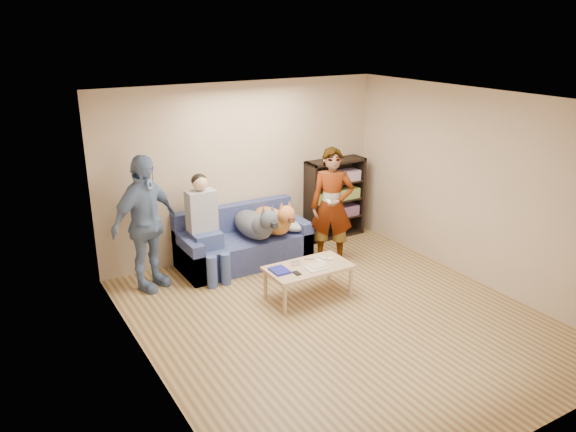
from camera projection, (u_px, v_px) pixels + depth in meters
ground at (338, 318)px, 6.79m from camera, size 5.00×5.00×0.00m
ceiling at (345, 101)px, 5.94m from camera, size 5.00×5.00×0.00m
wall_back at (244, 170)px, 8.40m from camera, size 4.50×0.00×4.50m
wall_front at (531, 308)px, 4.33m from camera, size 4.50×0.00×4.50m
wall_left at (147, 256)px, 5.29m from camera, size 0.00×5.00×5.00m
wall_right at (480, 188)px, 7.45m from camera, size 0.00×5.00×5.00m
blanket at (296, 225)px, 8.42m from camera, size 0.44×0.37×0.15m
person_standing_right at (332, 206)px, 8.14m from camera, size 0.75×0.71×1.72m
person_standing_left at (145, 223)px, 7.30m from camera, size 1.15×0.88×1.82m
held_controller at (329, 201)px, 7.83m from camera, size 0.07×0.12×0.03m
notebook_blue at (280, 270)px, 7.06m from camera, size 0.20×0.26×0.03m
papers at (316, 268)px, 7.15m from camera, size 0.26×0.20×0.02m
magazine at (317, 266)px, 7.18m from camera, size 0.22×0.17×0.01m
camera_silver at (296, 263)px, 7.24m from camera, size 0.11×0.06×0.05m
controller_a at (322, 258)px, 7.42m from camera, size 0.04×0.13×0.03m
controller_b at (331, 259)px, 7.40m from camera, size 0.09×0.06×0.03m
headphone_cup_a at (322, 263)px, 7.29m from camera, size 0.07×0.07×0.02m
headphone_cup_b at (319, 261)px, 7.35m from camera, size 0.07×0.07×0.02m
pen_orange at (314, 271)px, 7.07m from camera, size 0.13×0.06×0.01m
pen_black at (309, 259)px, 7.42m from camera, size 0.13×0.08×0.01m
wallet at (297, 273)px, 6.99m from camera, size 0.07×0.12×0.02m
sofa at (243, 245)px, 8.29m from camera, size 1.90×0.85×0.82m
person_seated at (205, 223)px, 7.72m from camera, size 0.40×0.73×1.47m
dog_gray at (256, 224)px, 8.06m from camera, size 0.42×1.25×0.61m
dog_tan at (274, 220)px, 8.24m from camera, size 0.42×1.17×0.60m
coffee_table at (309, 269)px, 7.23m from camera, size 1.10×0.60×0.42m
bookshelf at (334, 197)px, 9.21m from camera, size 1.00×0.34×1.30m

